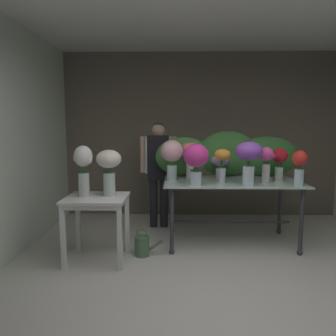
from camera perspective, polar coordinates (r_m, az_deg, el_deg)
name	(u,v)px	position (r m, az deg, el deg)	size (l,w,h in m)	color
ground_plane	(209,247)	(4.37, 7.32, -13.72)	(7.26, 7.26, 0.00)	beige
wall_back	(201,135)	(5.72, 5.83, 5.79)	(4.86, 0.12, 2.83)	#706656
wall_left	(19,139)	(4.51, -24.84, 4.76)	(0.12, 3.42, 2.83)	silver
ceiling_slab	(213,15)	(4.29, 8.01, 25.26)	(4.98, 3.42, 0.12)	silver
display_table_glass	(231,190)	(4.36, 11.15, -3.84)	(1.77, 1.00, 0.86)	silver
side_table_white	(97,206)	(3.83, -12.52, -6.51)	(0.70, 0.62, 0.76)	white
florist	(158,164)	(4.95, -1.70, 0.71)	(0.57, 0.24, 1.62)	#232328
foliage_backdrop	(231,155)	(4.69, 11.16, 2.19)	(2.04, 0.32, 0.64)	#477F3D
vase_magenta_carnations	(196,159)	(3.89, 4.98, 1.65)	(0.32, 0.31, 0.50)	silver
vase_coral_roses	(190,155)	(4.40, 3.97, 2.37)	(0.27, 0.26, 0.50)	silver
vase_crimson_hydrangea	(280,160)	(4.49, 19.16, 1.36)	(0.21, 0.21, 0.43)	silver
vase_blush_tulips	(172,155)	(4.22, 0.69, 2.34)	(0.29, 0.29, 0.53)	silver
vase_violet_peonies	(249,156)	(3.98, 14.16, 2.09)	(0.33, 0.33, 0.53)	silver
vase_scarlet_dahlias	(300,166)	(4.15, 22.30, 0.39)	(0.19, 0.17, 0.43)	silver
vase_lilac_anemones	(220,163)	(4.46, 9.19, 0.87)	(0.25, 0.24, 0.33)	silver
vase_sunset_lilies	(223,160)	(4.17, 9.66, 1.42)	(0.21, 0.21, 0.42)	silver
vase_fuchsia_freesia	(266,162)	(4.23, 17.06, 1.10)	(0.20, 0.18, 0.45)	silver
vase_white_roses_tall	(83,166)	(3.78, -14.78, 0.32)	(0.22, 0.21, 0.59)	silver
vase_cream_lisianthus_tall	(109,166)	(3.78, -10.41, 0.31)	(0.29, 0.29, 0.54)	silver
watering_can	(142,245)	(4.04, -4.58, -13.53)	(0.35, 0.18, 0.34)	#4C704C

